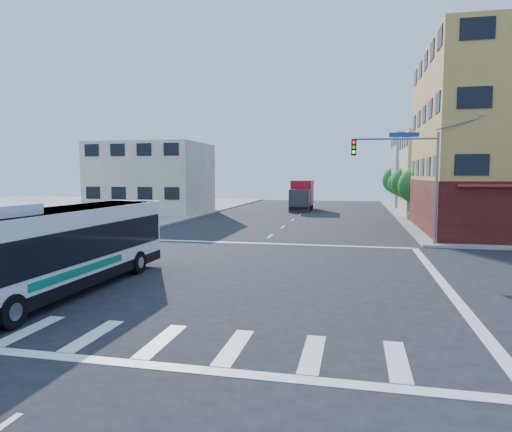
# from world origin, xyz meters

# --- Properties ---
(ground) EXTENTS (120.00, 120.00, 0.00)m
(ground) POSITION_xyz_m (0.00, 0.00, 0.00)
(ground) COLOR black
(ground) RESTS_ON ground
(sidewalk_nw) EXTENTS (50.00, 50.00, 0.15)m
(sidewalk_nw) POSITION_xyz_m (-35.00, 35.00, 0.07)
(sidewalk_nw) COLOR gray
(sidewalk_nw) RESTS_ON ground
(building_east_near) EXTENTS (12.06, 10.06, 9.00)m
(building_east_near) POSITION_xyz_m (16.98, 33.98, 4.51)
(building_east_near) COLOR #BFB092
(building_east_near) RESTS_ON ground
(building_east_far) EXTENTS (12.06, 10.06, 10.00)m
(building_east_far) POSITION_xyz_m (16.98, 47.98, 5.01)
(building_east_far) COLOR gray
(building_east_far) RESTS_ON ground
(building_west) EXTENTS (12.06, 10.06, 8.00)m
(building_west) POSITION_xyz_m (-17.02, 29.98, 4.01)
(building_west) COLOR beige
(building_west) RESTS_ON ground
(signal_mast_ne) EXTENTS (7.91, 1.13, 8.07)m
(signal_mast_ne) POSITION_xyz_m (9.08, 10.62, 4.98)
(signal_mast_ne) COLOR slate
(signal_mast_ne) RESTS_ON ground
(street_tree_a) EXTENTS (3.60, 3.60, 5.53)m
(street_tree_a) POSITION_xyz_m (11.90, 27.92, 3.59)
(street_tree_a) COLOR #332212
(street_tree_a) RESTS_ON ground
(street_tree_b) EXTENTS (3.80, 3.80, 5.79)m
(street_tree_b) POSITION_xyz_m (11.90, 35.92, 3.75)
(street_tree_b) COLOR #332212
(street_tree_b) RESTS_ON ground
(street_tree_c) EXTENTS (3.40, 3.40, 5.29)m
(street_tree_c) POSITION_xyz_m (11.90, 43.92, 3.46)
(street_tree_c) COLOR #332212
(street_tree_c) RESTS_ON ground
(street_tree_d) EXTENTS (4.00, 4.00, 6.03)m
(street_tree_d) POSITION_xyz_m (11.90, 51.92, 3.88)
(street_tree_d) COLOR #332212
(street_tree_d) RESTS_ON ground
(transit_bus) EXTENTS (2.77, 11.81, 3.49)m
(transit_bus) POSITION_xyz_m (-4.67, -4.26, 1.70)
(transit_bus) COLOR black
(transit_bus) RESTS_ON ground
(box_truck) EXTENTS (2.65, 8.28, 3.70)m
(box_truck) POSITION_xyz_m (-0.58, 37.66, 1.79)
(box_truck) COLOR #2A2A2F
(box_truck) RESTS_ON ground
(parked_car) EXTENTS (2.29, 4.21, 1.36)m
(parked_car) POSITION_xyz_m (11.90, 28.18, 0.68)
(parked_car) COLOR gold
(parked_car) RESTS_ON ground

